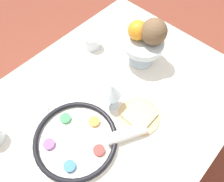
{
  "coord_description": "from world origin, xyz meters",
  "views": [
    {
      "loc": [
        -0.32,
        -0.32,
        1.53
      ],
      "look_at": [
        0.04,
        0.01,
        0.76
      ],
      "focal_mm": 35.0,
      "sensor_mm": 36.0,
      "label": 1
    }
  ],
  "objects_px": {
    "cup_near": "(92,42)",
    "seder_plate": "(76,140)",
    "coconut": "(154,32)",
    "wine_glass": "(112,91)",
    "cup_mid": "(146,31)",
    "napkin_roll": "(126,134)",
    "fruit_stand": "(143,46)",
    "bread_plate": "(139,115)",
    "orange_fruit": "(138,30)"
  },
  "relations": [
    {
      "from": "coconut",
      "to": "cup_near",
      "type": "bearing_deg",
      "value": 114.78
    },
    {
      "from": "orange_fruit",
      "to": "bread_plate",
      "type": "distance_m",
      "value": 0.36
    },
    {
      "from": "orange_fruit",
      "to": "bread_plate",
      "type": "height_order",
      "value": "orange_fruit"
    },
    {
      "from": "orange_fruit",
      "to": "napkin_roll",
      "type": "distance_m",
      "value": 0.44
    },
    {
      "from": "cup_near",
      "to": "seder_plate",
      "type": "bearing_deg",
      "value": -141.56
    },
    {
      "from": "seder_plate",
      "to": "cup_near",
      "type": "height_order",
      "value": "cup_near"
    },
    {
      "from": "seder_plate",
      "to": "fruit_stand",
      "type": "relative_size",
      "value": 1.73
    },
    {
      "from": "wine_glass",
      "to": "napkin_roll",
      "type": "relative_size",
      "value": 0.87
    },
    {
      "from": "bread_plate",
      "to": "cup_near",
      "type": "relative_size",
      "value": 2.21
    },
    {
      "from": "orange_fruit",
      "to": "bread_plate",
      "type": "xyz_separation_m",
      "value": [
        -0.24,
        -0.22,
        -0.16
      ]
    },
    {
      "from": "orange_fruit",
      "to": "cup_mid",
      "type": "distance_m",
      "value": 0.21
    },
    {
      "from": "coconut",
      "to": "wine_glass",
      "type": "bearing_deg",
      "value": -172.77
    },
    {
      "from": "coconut",
      "to": "napkin_roll",
      "type": "xyz_separation_m",
      "value": [
        -0.36,
        -0.18,
        -0.16
      ]
    },
    {
      "from": "cup_mid",
      "to": "seder_plate",
      "type": "bearing_deg",
      "value": -165.78
    },
    {
      "from": "cup_near",
      "to": "cup_mid",
      "type": "bearing_deg",
      "value": -31.07
    },
    {
      "from": "wine_glass",
      "to": "napkin_roll",
      "type": "distance_m",
      "value": 0.17
    },
    {
      "from": "coconut",
      "to": "bread_plate",
      "type": "relative_size",
      "value": 0.65
    },
    {
      "from": "bread_plate",
      "to": "cup_near",
      "type": "distance_m",
      "value": 0.45
    },
    {
      "from": "cup_mid",
      "to": "wine_glass",
      "type": "bearing_deg",
      "value": -160.36
    },
    {
      "from": "bread_plate",
      "to": "wine_glass",
      "type": "bearing_deg",
      "value": 106.7
    },
    {
      "from": "coconut",
      "to": "cup_near",
      "type": "relative_size",
      "value": 1.45
    },
    {
      "from": "orange_fruit",
      "to": "napkin_roll",
      "type": "xyz_separation_m",
      "value": [
        -0.34,
        -0.24,
        -0.14
      ]
    },
    {
      "from": "seder_plate",
      "to": "coconut",
      "type": "distance_m",
      "value": 0.54
    },
    {
      "from": "coconut",
      "to": "cup_near",
      "type": "distance_m",
      "value": 0.32
    },
    {
      "from": "orange_fruit",
      "to": "cup_mid",
      "type": "relative_size",
      "value": 1.1
    },
    {
      "from": "coconut",
      "to": "napkin_roll",
      "type": "distance_m",
      "value": 0.43
    },
    {
      "from": "fruit_stand",
      "to": "napkin_roll",
      "type": "bearing_deg",
      "value": -149.38
    },
    {
      "from": "wine_glass",
      "to": "cup_mid",
      "type": "distance_m",
      "value": 0.46
    },
    {
      "from": "fruit_stand",
      "to": "napkin_roll",
      "type": "xyz_separation_m",
      "value": [
        -0.34,
        -0.2,
        -0.07
      ]
    },
    {
      "from": "wine_glass",
      "to": "cup_mid",
      "type": "bearing_deg",
      "value": 19.64
    },
    {
      "from": "bread_plate",
      "to": "cup_mid",
      "type": "bearing_deg",
      "value": 35.11
    },
    {
      "from": "wine_glass",
      "to": "cup_near",
      "type": "distance_m",
      "value": 0.36
    },
    {
      "from": "seder_plate",
      "to": "cup_near",
      "type": "xyz_separation_m",
      "value": [
        0.39,
        0.31,
        0.02
      ]
    },
    {
      "from": "napkin_roll",
      "to": "seder_plate",
      "type": "bearing_deg",
      "value": 138.78
    },
    {
      "from": "seder_plate",
      "to": "fruit_stand",
      "type": "height_order",
      "value": "fruit_stand"
    },
    {
      "from": "seder_plate",
      "to": "fruit_stand",
      "type": "xyz_separation_m",
      "value": [
        0.49,
        0.07,
        0.08
      ]
    },
    {
      "from": "seder_plate",
      "to": "bread_plate",
      "type": "bearing_deg",
      "value": -24.33
    },
    {
      "from": "wine_glass",
      "to": "fruit_stand",
      "type": "relative_size",
      "value": 0.76
    },
    {
      "from": "fruit_stand",
      "to": "coconut",
      "type": "xyz_separation_m",
      "value": [
        0.02,
        -0.03,
        0.08
      ]
    },
    {
      "from": "wine_glass",
      "to": "coconut",
      "type": "bearing_deg",
      "value": 7.23
    },
    {
      "from": "fruit_stand",
      "to": "bread_plate",
      "type": "distance_m",
      "value": 0.32
    },
    {
      "from": "fruit_stand",
      "to": "coconut",
      "type": "bearing_deg",
      "value": -47.81
    },
    {
      "from": "orange_fruit",
      "to": "napkin_roll",
      "type": "bearing_deg",
      "value": -144.69
    },
    {
      "from": "orange_fruit",
      "to": "coconut",
      "type": "relative_size",
      "value": 0.76
    },
    {
      "from": "seder_plate",
      "to": "cup_mid",
      "type": "distance_m",
      "value": 0.66
    },
    {
      "from": "wine_glass",
      "to": "cup_near",
      "type": "height_order",
      "value": "wine_glass"
    },
    {
      "from": "bread_plate",
      "to": "cup_near",
      "type": "height_order",
      "value": "cup_near"
    },
    {
      "from": "fruit_stand",
      "to": "napkin_roll",
      "type": "distance_m",
      "value": 0.4
    },
    {
      "from": "seder_plate",
      "to": "wine_glass",
      "type": "height_order",
      "value": "wine_glass"
    },
    {
      "from": "fruit_stand",
      "to": "cup_near",
      "type": "relative_size",
      "value": 2.37
    }
  ]
}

